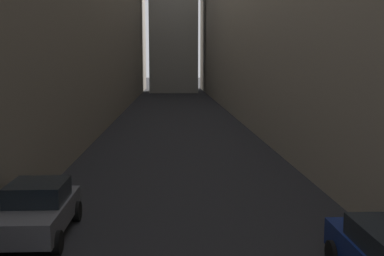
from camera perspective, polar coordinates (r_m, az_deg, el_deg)
The scene contains 2 objects.
ground_plane at distance 42.61m, azimuth -1.83°, elevation 0.88°, with size 264.00×264.00×0.00m, color black.
parked_car_left_third at distance 14.89m, azimuth -17.84°, elevation -9.19°, with size 1.96×3.99×1.58m.
Camera 1 is at (-0.49, 5.69, 5.02)m, focal length 44.99 mm.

